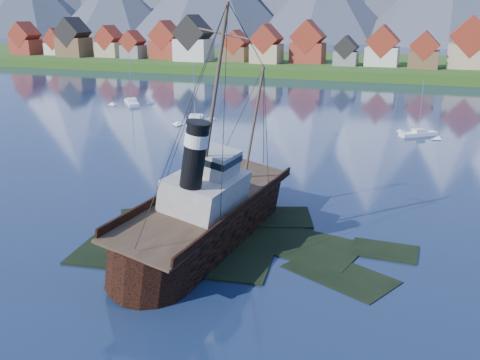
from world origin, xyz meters
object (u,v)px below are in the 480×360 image
(tugboat_wreck, at_px, (211,208))
(sailboat_c, at_px, (132,103))
(sailboat_a, at_px, (195,121))
(sailboat_f, at_px, (418,134))

(tugboat_wreck, distance_m, sailboat_c, 81.89)
(sailboat_a, height_order, sailboat_c, sailboat_a)
(sailboat_c, distance_m, sailboat_f, 66.94)
(tugboat_wreck, relative_size, sailboat_a, 2.44)
(tugboat_wreck, relative_size, sailboat_c, 2.52)
(sailboat_c, bearing_deg, sailboat_a, -71.72)
(tugboat_wreck, bearing_deg, sailboat_c, 130.37)
(sailboat_a, relative_size, sailboat_c, 1.03)
(sailboat_f, bearing_deg, sailboat_c, -139.51)
(sailboat_a, bearing_deg, sailboat_c, 129.46)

